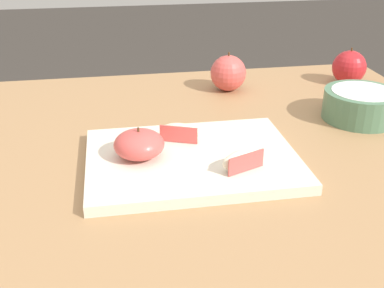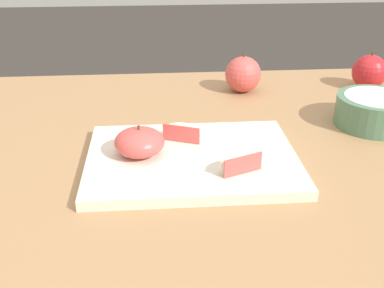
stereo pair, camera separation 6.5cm
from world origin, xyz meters
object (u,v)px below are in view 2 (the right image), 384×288
at_px(apple_half_skin_up, 139,142).
at_px(whole_apple_pink_lady, 243,74).
at_px(ceramic_fruit_bowl, 375,110).
at_px(apple_wedge_front, 239,162).
at_px(whole_apple_crimson, 369,72).
at_px(cutting_board, 192,159).
at_px(apple_wedge_middle, 183,131).

bearing_deg(apple_half_skin_up, whole_apple_pink_lady, 55.74).
height_order(whole_apple_pink_lady, ceramic_fruit_bowl, whole_apple_pink_lady).
bearing_deg(apple_wedge_front, whole_apple_crimson, 46.91).
relative_size(cutting_board, apple_wedge_middle, 4.69).
distance_m(apple_wedge_front, apple_wedge_middle, 0.14).
bearing_deg(ceramic_fruit_bowl, cutting_board, -160.06).
height_order(apple_wedge_front, whole_apple_pink_lady, whole_apple_pink_lady).
distance_m(apple_half_skin_up, apple_wedge_middle, 0.09).
height_order(cutting_board, apple_wedge_middle, apple_wedge_middle).
distance_m(whole_apple_pink_lady, ceramic_fruit_bowl, 0.31).
bearing_deg(whole_apple_pink_lady, apple_wedge_front, -100.86).
xyz_separation_m(apple_half_skin_up, ceramic_fruit_bowl, (0.46, 0.13, -0.01)).
height_order(apple_half_skin_up, whole_apple_crimson, whole_apple_crimson).
distance_m(apple_wedge_front, ceramic_fruit_bowl, 0.36).
xyz_separation_m(cutting_board, whole_apple_pink_lady, (0.15, 0.35, 0.03)).
distance_m(apple_half_skin_up, apple_wedge_front, 0.17).
xyz_separation_m(apple_half_skin_up, whole_apple_crimson, (0.54, 0.34, 0.00)).
bearing_deg(apple_wedge_front, apple_wedge_middle, 123.48).
bearing_deg(whole_apple_crimson, apple_half_skin_up, -147.55).
height_order(apple_wedge_front, ceramic_fruit_bowl, ceramic_fruit_bowl).
relative_size(apple_half_skin_up, whole_apple_pink_lady, 0.91).
bearing_deg(ceramic_fruit_bowl, apple_wedge_middle, -169.09).
distance_m(cutting_board, ceramic_fruit_bowl, 0.40).
distance_m(apple_wedge_middle, whole_apple_crimson, 0.55).
distance_m(apple_half_skin_up, whole_apple_crimson, 0.64).
xyz_separation_m(cutting_board, whole_apple_crimson, (0.45, 0.35, 0.03)).
distance_m(cutting_board, whole_apple_pink_lady, 0.38).
height_order(apple_wedge_middle, whole_apple_crimson, whole_apple_crimson).
distance_m(apple_wedge_front, whole_apple_pink_lady, 0.42).
relative_size(apple_wedge_front, apple_wedge_middle, 1.00).
bearing_deg(apple_half_skin_up, cutting_board, -5.15).
height_order(cutting_board, apple_half_skin_up, apple_half_skin_up).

